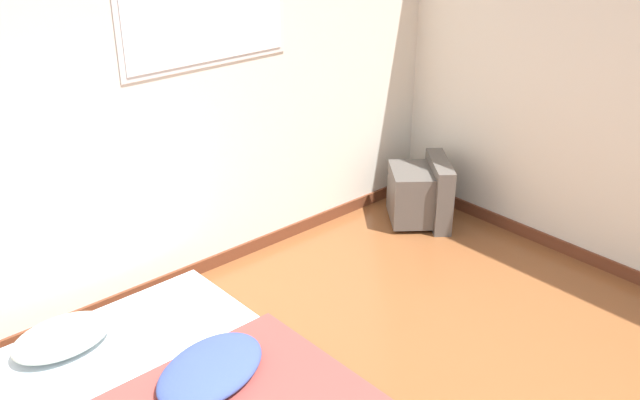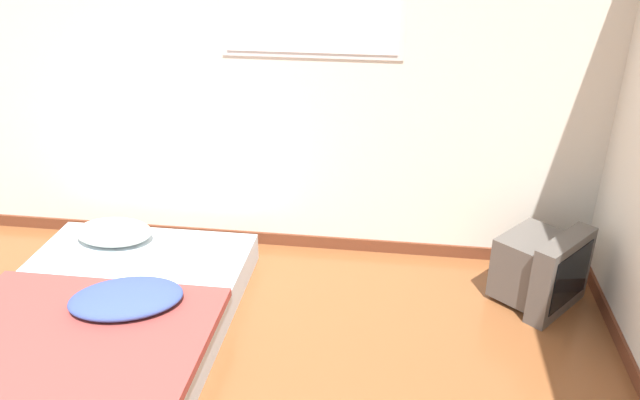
% 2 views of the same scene
% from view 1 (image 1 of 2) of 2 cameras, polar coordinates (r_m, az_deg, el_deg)
% --- Properties ---
extents(wall_back, '(7.71, 0.08, 2.60)m').
position_cam_1_polar(wall_back, '(4.09, -18.04, 7.39)').
color(wall_back, silver).
rests_on(wall_back, ground_plane).
extents(crt_tv, '(0.62, 0.63, 0.49)m').
position_cam_1_polar(crt_tv, '(5.38, 8.13, 0.55)').
color(crt_tv, '#56514C').
rests_on(crt_tv, ground_plane).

